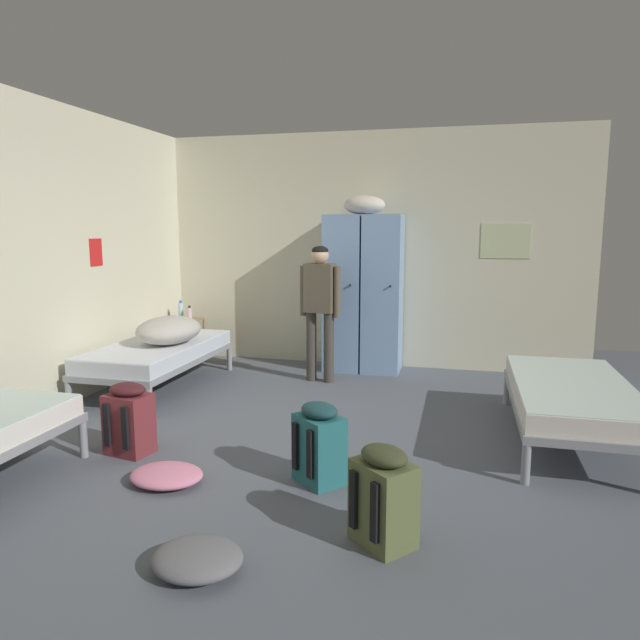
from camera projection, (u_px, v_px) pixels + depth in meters
The scene contains 15 objects.
ground_plane at pixel (312, 443), 4.60m from camera, with size 8.89×8.89×0.00m, color #565B66.
room_backdrop at pixel (221, 255), 6.00m from camera, with size 5.21×5.61×2.85m.
locker_bank at pixel (363, 290), 6.85m from camera, with size 0.90×0.55×2.07m.
shelf_unit at pixel (187, 336), 7.31m from camera, with size 0.38×0.30×0.57m.
bed_left_rear at pixel (158, 353), 6.14m from camera, with size 0.90×1.90×0.49m.
bed_right at pixel (572, 395), 4.58m from camera, with size 0.90×1.90×0.49m.
bedding_heap at pixel (169, 330), 6.08m from camera, with size 0.62×0.81×0.29m.
person_traveler at pixel (320, 301), 6.33m from camera, with size 0.47×0.24×1.51m.
water_bottle at pixel (181, 310), 7.29m from camera, with size 0.06×0.06×0.22m.
lotion_bottle at pixel (190, 313), 7.20m from camera, with size 0.06×0.06×0.17m.
backpack_olive at pixel (385, 498), 3.10m from camera, with size 0.42×0.42×0.55m.
backpack_maroon at pixel (130, 420), 4.36m from camera, with size 0.36×0.37×0.55m.
backpack_teal at pixel (321, 445), 3.86m from camera, with size 0.41×0.42×0.55m.
clothes_pile_pink at pixel (167, 475), 3.86m from camera, with size 0.50×0.41×0.11m.
clothes_pile_grey at pixel (198, 558), 2.87m from camera, with size 0.46×0.41×0.14m.
Camera 1 is at (1.13, -4.25, 1.69)m, focal length 32.41 mm.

